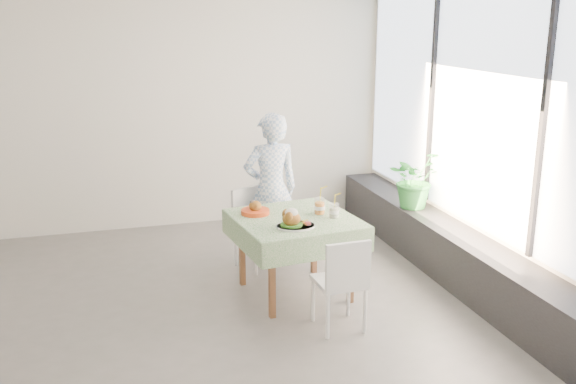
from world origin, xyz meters
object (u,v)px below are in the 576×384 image
object	(u,v)px
cafe_table	(295,247)
potted_plant	(414,179)
juice_cup_orange	(320,207)
main_dish	(294,221)
diner	(271,190)
chair_near	(339,300)
chair_far	(257,243)

from	to	relation	value
cafe_table	potted_plant	world-z (taller)	potted_plant
juice_cup_orange	potted_plant	world-z (taller)	potted_plant
main_dish	diner	bearing A→B (deg)	85.37
main_dish	juice_cup_orange	bearing A→B (deg)	42.14
chair_near	juice_cup_orange	xyz separation A→B (m)	(0.10, 0.80, 0.56)
cafe_table	diner	world-z (taller)	diner
potted_plant	cafe_table	bearing A→B (deg)	-155.10
chair_near	diner	world-z (taller)	diner
chair_far	main_dish	bearing A→B (deg)	-85.66
chair_near	main_dish	distance (m)	0.78
cafe_table	potted_plant	size ratio (longest dim) A/B	1.84
chair_far	main_dish	size ratio (longest dim) A/B	2.38
chair_far	juice_cup_orange	xyz separation A→B (m)	(0.42, -0.72, 0.56)
juice_cup_orange	cafe_table	bearing A→B (deg)	-170.35
chair_far	main_dish	xyz separation A→B (m)	(0.08, -1.03, 0.55)
juice_cup_orange	chair_far	bearing A→B (deg)	120.51
potted_plant	chair_near	bearing A→B (deg)	-133.52
chair_near	juice_cup_orange	bearing A→B (deg)	83.12
diner	potted_plant	world-z (taller)	diner
chair_near	main_dish	xyz separation A→B (m)	(-0.25, 0.49, 0.55)
chair_far	chair_near	xyz separation A→B (m)	(0.33, -1.52, -0.00)
chair_far	potted_plant	world-z (taller)	potted_plant
chair_near	main_dish	world-z (taller)	main_dish
chair_near	diner	distance (m)	1.68
chair_near	potted_plant	distance (m)	2.12
cafe_table	main_dish	world-z (taller)	main_dish
cafe_table	chair_far	size ratio (longest dim) A/B	1.43
chair_far	juice_cup_orange	size ratio (longest dim) A/B	2.71
main_dish	juice_cup_orange	world-z (taller)	juice_cup_orange
chair_far	chair_near	bearing A→B (deg)	-77.89
chair_near	chair_far	bearing A→B (deg)	102.11
diner	main_dish	world-z (taller)	diner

